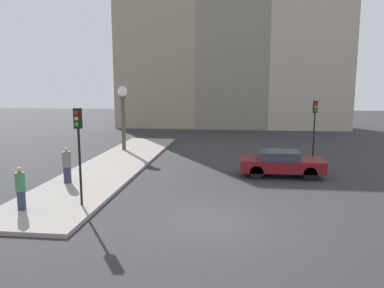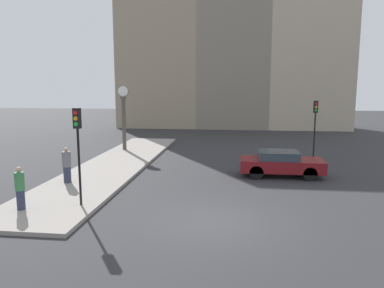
{
  "view_description": "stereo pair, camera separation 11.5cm",
  "coord_description": "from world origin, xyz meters",
  "px_view_note": "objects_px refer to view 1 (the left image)",
  "views": [
    {
      "loc": [
        0.58,
        -12.4,
        4.69
      ],
      "look_at": [
        -1.72,
        7.44,
        1.53
      ],
      "focal_mm": 35.0,
      "sensor_mm": 36.0,
      "label": 1
    },
    {
      "loc": [
        0.7,
        -12.39,
        4.69
      ],
      "look_at": [
        -1.72,
        7.44,
        1.53
      ],
      "focal_mm": 35.0,
      "sensor_mm": 36.0,
      "label": 2
    }
  ],
  "objects_px": {
    "traffic_light_near": "(79,136)",
    "street_clock": "(123,118)",
    "traffic_light_far": "(315,117)",
    "pedestrian_grey_jacket": "(67,165)",
    "pedestrian_green_hoodie": "(21,189)",
    "sedan_car": "(281,163)"
  },
  "relations": [
    {
      "from": "sedan_car",
      "to": "street_clock",
      "type": "relative_size",
      "value": 0.94
    },
    {
      "from": "traffic_light_near",
      "to": "pedestrian_green_hoodie",
      "type": "distance_m",
      "value": 2.82
    },
    {
      "from": "pedestrian_green_hoodie",
      "to": "traffic_light_far",
      "type": "bearing_deg",
      "value": 43.11
    },
    {
      "from": "traffic_light_near",
      "to": "street_clock",
      "type": "xyz_separation_m",
      "value": [
        -2.04,
        12.26,
        -0.38
      ]
    },
    {
      "from": "sedan_car",
      "to": "pedestrian_grey_jacket",
      "type": "xyz_separation_m",
      "value": [
        -10.16,
        -3.09,
        0.28
      ]
    },
    {
      "from": "street_clock",
      "to": "traffic_light_far",
      "type": "bearing_deg",
      "value": -4.84
    },
    {
      "from": "traffic_light_near",
      "to": "pedestrian_green_hoodie",
      "type": "xyz_separation_m",
      "value": [
        -1.98,
        -0.75,
        -1.86
      ]
    },
    {
      "from": "traffic_light_far",
      "to": "pedestrian_grey_jacket",
      "type": "bearing_deg",
      "value": -147.75
    },
    {
      "from": "traffic_light_near",
      "to": "street_clock",
      "type": "height_order",
      "value": "street_clock"
    },
    {
      "from": "traffic_light_near",
      "to": "pedestrian_grey_jacket",
      "type": "distance_m",
      "value": 4.14
    },
    {
      "from": "street_clock",
      "to": "pedestrian_green_hoodie",
      "type": "xyz_separation_m",
      "value": [
        0.06,
        -13.02,
        -1.48
      ]
    },
    {
      "from": "traffic_light_far",
      "to": "traffic_light_near",
      "type": "bearing_deg",
      "value": -133.92
    },
    {
      "from": "traffic_light_near",
      "to": "street_clock",
      "type": "bearing_deg",
      "value": 99.45
    },
    {
      "from": "sedan_car",
      "to": "traffic_light_near",
      "type": "bearing_deg",
      "value": -142.7
    },
    {
      "from": "sedan_car",
      "to": "traffic_light_near",
      "type": "distance_m",
      "value": 10.47
    },
    {
      "from": "traffic_light_near",
      "to": "pedestrian_green_hoodie",
      "type": "bearing_deg",
      "value": -159.17
    },
    {
      "from": "pedestrian_grey_jacket",
      "to": "pedestrian_green_hoodie",
      "type": "distance_m",
      "value": 3.87
    },
    {
      "from": "traffic_light_far",
      "to": "pedestrian_grey_jacket",
      "type": "distance_m",
      "value": 15.19
    },
    {
      "from": "pedestrian_green_hoodie",
      "to": "traffic_light_near",
      "type": "bearing_deg",
      "value": 20.83
    },
    {
      "from": "traffic_light_near",
      "to": "street_clock",
      "type": "relative_size",
      "value": 0.82
    },
    {
      "from": "traffic_light_far",
      "to": "street_clock",
      "type": "height_order",
      "value": "street_clock"
    },
    {
      "from": "traffic_light_near",
      "to": "pedestrian_grey_jacket",
      "type": "xyz_separation_m",
      "value": [
        -2.0,
        3.12,
        -1.83
      ]
    }
  ]
}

